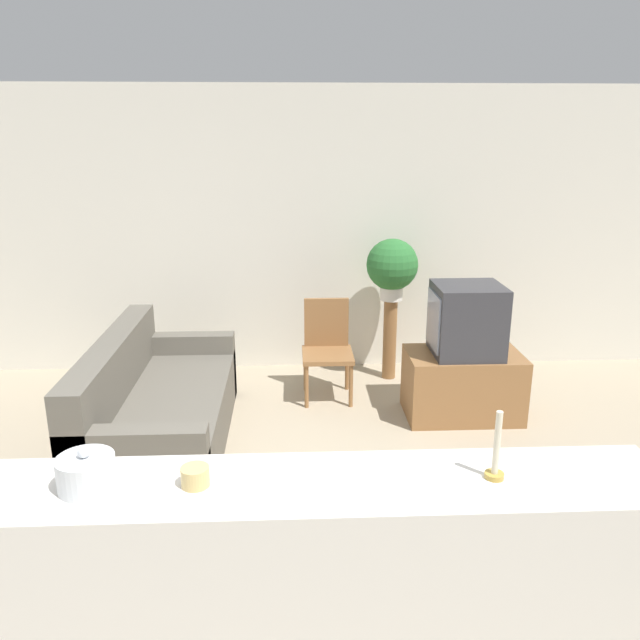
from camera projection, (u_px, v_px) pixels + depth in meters
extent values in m
plane|color=tan|center=(270.00, 610.00, 3.08)|extent=(14.00, 14.00, 0.00)
cube|color=silver|center=(278.00, 233.00, 5.98)|extent=(9.00, 0.06, 2.70)
cube|color=#605B51|center=(165.00, 420.00, 4.66)|extent=(0.89, 1.97, 0.42)
cube|color=#605B51|center=(113.00, 368.00, 4.52)|extent=(0.20, 1.97, 0.42)
cube|color=#605B51|center=(135.00, 473.00, 3.77)|extent=(0.89, 0.16, 0.59)
cube|color=#605B51|center=(184.00, 366.00, 5.50)|extent=(0.89, 0.16, 0.59)
cube|color=olive|center=(463.00, 385.00, 5.14)|extent=(0.93, 0.56, 0.55)
cube|color=#333338|center=(467.00, 320.00, 4.98)|extent=(0.53, 0.50, 0.57)
cube|color=#939EB2|center=(434.00, 320.00, 4.97)|extent=(0.02, 0.41, 0.45)
cube|color=olive|center=(328.00, 355.00, 5.44)|extent=(0.44, 0.44, 0.04)
cube|color=olive|center=(326.00, 322.00, 5.57)|extent=(0.40, 0.04, 0.44)
cylinder|color=olive|center=(307.00, 387.00, 5.31)|extent=(0.04, 0.04, 0.38)
cylinder|color=olive|center=(351.00, 386.00, 5.33)|extent=(0.04, 0.04, 0.38)
cylinder|color=olive|center=(305.00, 370.00, 5.68)|extent=(0.04, 0.04, 0.38)
cylinder|color=olive|center=(347.00, 370.00, 5.69)|extent=(0.04, 0.04, 0.38)
cylinder|color=olive|center=(390.00, 339.00, 5.92)|extent=(0.13, 0.13, 0.78)
cylinder|color=white|center=(391.00, 293.00, 5.79)|extent=(0.21, 0.21, 0.13)
sphere|color=#2D7033|center=(392.00, 265.00, 5.71)|extent=(0.48, 0.48, 0.48)
cube|color=silver|center=(262.00, 607.00, 2.37)|extent=(2.99, 0.44, 1.07)
cylinder|color=silver|center=(86.00, 473.00, 2.17)|extent=(0.20, 0.20, 0.12)
sphere|color=silver|center=(84.00, 452.00, 2.15)|extent=(0.04, 0.04, 0.04)
cylinder|color=tan|center=(195.00, 476.00, 2.20)|extent=(0.10, 0.10, 0.07)
cylinder|color=#B7933D|center=(494.00, 475.00, 2.25)|extent=(0.07, 0.07, 0.02)
cylinder|color=beige|center=(497.00, 443.00, 2.22)|extent=(0.02, 0.02, 0.24)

